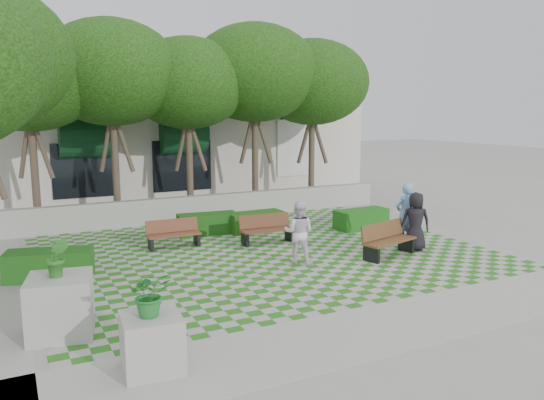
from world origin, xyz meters
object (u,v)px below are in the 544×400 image
bench_east (388,240)px  person_dark (415,221)px  person_white (299,232)px  bench_mid (267,229)px  hedge_east (361,219)px  bench_west (173,234)px  person_blue (405,215)px  planter_front (151,331)px  hedge_midright (256,222)px  planter_back (60,303)px  hedge_midleft (208,224)px  hedge_west (49,265)px

bench_east → person_dark: bearing=-7.1°
person_white → bench_mid: bearing=-55.2°
hedge_east → person_dark: 3.10m
bench_west → person_blue: 6.84m
planter_front → person_dark: (8.53, 3.68, 0.21)m
bench_west → planter_front: bearing=-107.5°
bench_mid → hedge_midright: size_ratio=0.90×
bench_east → person_white: (-2.50, 0.55, 0.38)m
hedge_midright → person_dark: (3.05, -4.29, 0.52)m
person_dark → person_white: (-3.60, 0.40, -0.02)m
planter_back → person_blue: 9.94m
bench_east → hedge_midleft: (-3.51, 4.78, -0.12)m
person_dark → bench_west: bearing=-1.9°
hedge_midleft → bench_mid: bearing=-58.4°
planter_back → hedge_west: bearing=88.9°
hedge_west → person_blue: (9.63, -1.43, 0.60)m
hedge_midright → planter_back: planter_back is taller
hedge_midleft → hedge_west: size_ratio=0.96×
bench_east → hedge_midleft: bench_east is taller
bench_east → bench_west: (-4.99, 3.62, -0.06)m
hedge_west → person_white: (5.98, -1.52, 0.48)m
hedge_east → person_white: size_ratio=1.14×
hedge_midleft → planter_front: planter_front is taller
bench_mid → person_blue: (3.46, -2.21, 0.53)m
bench_mid → person_blue: size_ratio=0.88×
planter_back → hedge_midleft: bearing=51.2°
bench_west → person_dark: 7.02m
hedge_west → person_white: bearing=-14.3°
hedge_west → person_dark: person_dark is taller
hedge_east → hedge_midright: 3.62m
planter_back → bench_east: bearing=10.0°
person_blue → hedge_midright: bearing=-51.9°
hedge_east → hedge_west: (-9.94, -1.12, 0.02)m
hedge_midleft → person_dark: (4.61, -4.63, 0.51)m
hedge_west → planter_back: planter_back is taller
planter_front → person_white: bearing=39.7°
bench_mid → hedge_midleft: 2.27m
planter_front → hedge_midright: bearing=55.5°
bench_west → hedge_midright: bearing=16.4°
person_blue → bench_east: bearing=28.1°
bench_west → person_blue: person_blue is taller
hedge_east → hedge_west: hedge_west is taller
hedge_east → hedge_west: size_ratio=0.95×
planter_front → planter_back: (-1.12, 2.03, -0.04)m
bench_mid → person_blue: bearing=-30.0°
bench_east → person_white: person_white is taller
person_white → hedge_midleft: bearing=-37.2°
bench_mid → hedge_midright: bearing=79.4°
bench_mid → bench_west: (-2.67, 0.77, -0.02)m
bench_mid → hedge_east: bench_mid is taller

